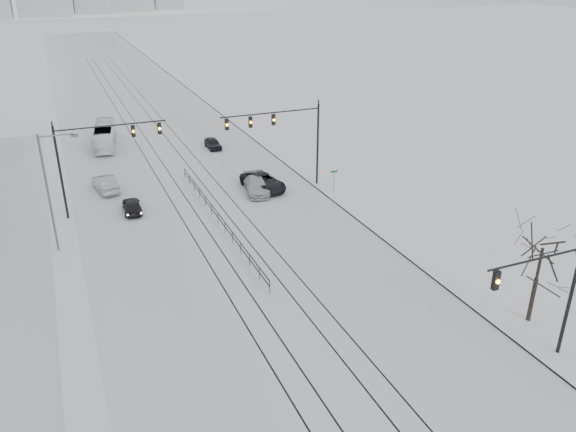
% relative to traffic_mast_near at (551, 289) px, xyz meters
% --- Properties ---
extents(road, '(22.00, 260.00, 0.02)m').
position_rel_traffic_mast_near_xyz_m(road, '(-10.79, 54.00, -4.55)').
color(road, silver).
rests_on(road, ground).
extents(sidewalk_east, '(5.00, 260.00, 0.16)m').
position_rel_traffic_mast_near_xyz_m(sidewalk_east, '(2.71, 54.00, -4.48)').
color(sidewalk_east, silver).
rests_on(sidewalk_east, ground).
extents(curb, '(0.10, 260.00, 0.12)m').
position_rel_traffic_mast_near_xyz_m(curb, '(0.26, 54.00, -4.50)').
color(curb, gray).
rests_on(curb, ground).
extents(tram_rails, '(5.30, 180.00, 0.01)m').
position_rel_traffic_mast_near_xyz_m(tram_rails, '(-10.79, 34.00, -4.54)').
color(tram_rails, black).
rests_on(tram_rails, ground).
extents(traffic_mast_near, '(6.10, 0.37, 7.00)m').
position_rel_traffic_mast_near_xyz_m(traffic_mast_near, '(0.00, 0.00, 0.00)').
color(traffic_mast_near, black).
rests_on(traffic_mast_near, ground).
extents(traffic_mast_ne, '(9.60, 0.37, 8.00)m').
position_rel_traffic_mast_near_xyz_m(traffic_mast_ne, '(-2.64, 29.00, 1.20)').
color(traffic_mast_ne, black).
rests_on(traffic_mast_ne, ground).
extents(traffic_mast_nw, '(9.10, 0.37, 8.00)m').
position_rel_traffic_mast_near_xyz_m(traffic_mast_nw, '(-19.31, 30.00, 1.01)').
color(traffic_mast_nw, black).
rests_on(traffic_mast_nw, ground).
extents(street_light_west, '(2.73, 0.25, 9.00)m').
position_rel_traffic_mast_near_xyz_m(street_light_west, '(-22.99, 24.00, 0.65)').
color(street_light_west, '#595B60').
rests_on(street_light_west, ground).
extents(bare_tree, '(4.40, 4.40, 6.10)m').
position_rel_traffic_mast_near_xyz_m(bare_tree, '(2.41, 3.00, -0.07)').
color(bare_tree, black).
rests_on(bare_tree, ground).
extents(median_fence, '(0.06, 24.00, 1.00)m').
position_rel_traffic_mast_near_xyz_m(median_fence, '(-10.79, 24.00, -4.04)').
color(median_fence, black).
rests_on(median_fence, ground).
extents(street_sign, '(0.70, 0.06, 2.40)m').
position_rel_traffic_mast_near_xyz_m(street_sign, '(1.01, 26.00, -2.96)').
color(street_sign, '#595B60').
rests_on(street_sign, ground).
extents(sedan_sb_inner, '(1.69, 3.81, 1.27)m').
position_rel_traffic_mast_near_xyz_m(sedan_sb_inner, '(-17.02, 29.11, -3.93)').
color(sedan_sb_inner, black).
rests_on(sedan_sb_inner, ground).
extents(sedan_sb_outer, '(2.30, 4.80, 1.52)m').
position_rel_traffic_mast_near_xyz_m(sedan_sb_outer, '(-18.56, 35.24, -3.80)').
color(sedan_sb_outer, '#9D9EA4').
rests_on(sedan_sb_outer, ground).
extents(sedan_nb_front, '(3.57, 5.87, 1.52)m').
position_rel_traffic_mast_near_xyz_m(sedan_nb_front, '(-4.56, 29.89, -3.80)').
color(sedan_nb_front, black).
rests_on(sedan_nb_front, ground).
extents(sedan_nb_right, '(2.89, 5.22, 1.43)m').
position_rel_traffic_mast_near_xyz_m(sedan_nb_right, '(-5.49, 29.28, -3.85)').
color(sedan_nb_right, '#ADAFB5').
rests_on(sedan_nb_right, ground).
extents(sedan_nb_far, '(1.45, 3.59, 1.22)m').
position_rel_traffic_mast_near_xyz_m(sedan_nb_far, '(-5.38, 44.61, -3.95)').
color(sedan_nb_far, black).
rests_on(sedan_nb_far, ground).
extents(box_truck, '(3.62, 9.71, 2.64)m').
position_rel_traffic_mast_near_xyz_m(box_truck, '(-16.94, 50.33, -3.24)').
color(box_truck, white).
rests_on(box_truck, ground).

